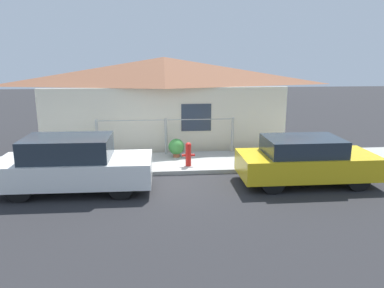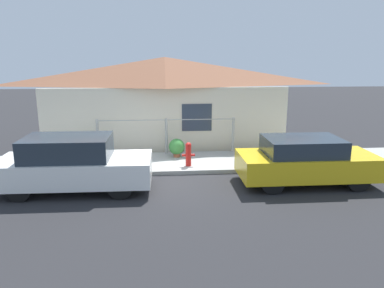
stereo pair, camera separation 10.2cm
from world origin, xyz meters
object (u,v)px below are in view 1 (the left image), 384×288
object	(u,v)px
car_left	(74,164)
car_right	(305,160)
fire_hydrant	(188,154)
potted_plant_near_hydrant	(176,147)
potted_plant_by_fence	(95,150)

from	to	relation	value
car_left	car_right	size ratio (longest dim) A/B	1.07
fire_hydrant	potted_plant_near_hydrant	xyz separation A→B (m)	(-0.33, 1.09, -0.05)
car_right	fire_hydrant	xyz separation A→B (m)	(-3.20, 1.60, -0.15)
car_left	fire_hydrant	bearing A→B (deg)	27.15
car_left	potted_plant_near_hydrant	xyz separation A→B (m)	(2.89, 2.68, -0.26)
potted_plant_by_fence	car_left	bearing A→B (deg)	-91.75
potted_plant_by_fence	car_right	bearing A→B (deg)	-24.91
car_right	potted_plant_near_hydrant	xyz separation A→B (m)	(-3.52, 2.69, -0.20)
car_left	fire_hydrant	size ratio (longest dim) A/B	5.34
car_right	potted_plant_by_fence	world-z (taller)	car_right
car_left	potted_plant_near_hydrant	size ratio (longest dim) A/B	6.39
car_right	potted_plant_near_hydrant	world-z (taller)	car_right
fire_hydrant	potted_plant_near_hydrant	world-z (taller)	fire_hydrant
car_left	potted_plant_by_fence	size ratio (longest dim) A/B	8.73
car_right	potted_plant_by_fence	bearing A→B (deg)	154.86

